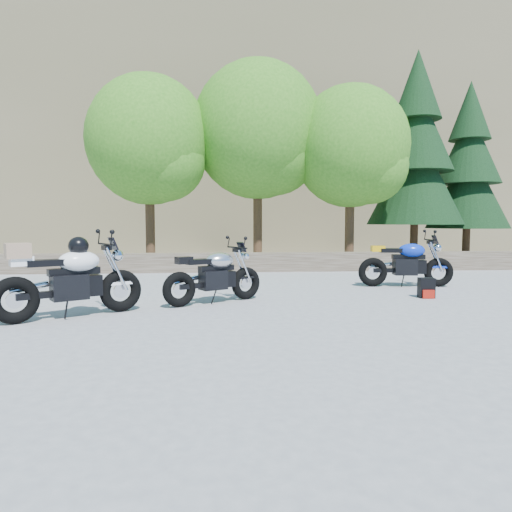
{
  "coord_description": "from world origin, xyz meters",
  "views": [
    {
      "loc": [
        -0.45,
        -6.83,
        1.33
      ],
      "look_at": [
        0.2,
        1.0,
        0.75
      ],
      "focal_mm": 32.0,
      "sensor_mm": 36.0,
      "label": 1
    }
  ],
  "objects_px": {
    "silver_bike": "(215,276)",
    "backpack": "(426,288)",
    "blue_bike": "(407,264)",
    "white_bike": "(70,278)"
  },
  "relations": [
    {
      "from": "silver_bike",
      "to": "backpack",
      "type": "xyz_separation_m",
      "value": [
        3.72,
        0.21,
        -0.28
      ]
    },
    {
      "from": "silver_bike",
      "to": "backpack",
      "type": "relative_size",
      "value": 4.63
    },
    {
      "from": "blue_bike",
      "to": "backpack",
      "type": "distance_m",
      "value": 1.44
    },
    {
      "from": "backpack",
      "to": "white_bike",
      "type": "bearing_deg",
      "value": -163.92
    },
    {
      "from": "silver_bike",
      "to": "blue_bike",
      "type": "bearing_deg",
      "value": -8.49
    },
    {
      "from": "white_bike",
      "to": "backpack",
      "type": "bearing_deg",
      "value": -19.68
    },
    {
      "from": "silver_bike",
      "to": "blue_bike",
      "type": "xyz_separation_m",
      "value": [
        3.94,
        1.6,
        0.03
      ]
    },
    {
      "from": "silver_bike",
      "to": "white_bike",
      "type": "bearing_deg",
      "value": 175.87
    },
    {
      "from": "silver_bike",
      "to": "backpack",
      "type": "distance_m",
      "value": 3.74
    },
    {
      "from": "blue_bike",
      "to": "backpack",
      "type": "bearing_deg",
      "value": -93.04
    }
  ]
}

